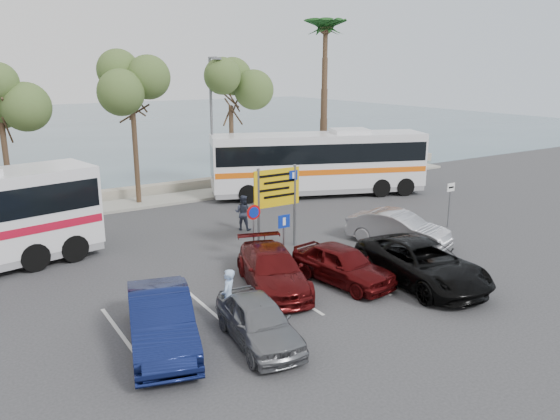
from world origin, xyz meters
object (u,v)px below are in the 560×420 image
car_maroon (273,270)px  suv_black (422,263)px  car_silver_b (398,229)px  pedestrian_near (228,297)px  direction_sign (277,194)px  pedestrian_far (243,212)px  coach_bus_right (318,165)px  car_red (343,264)px  street_lamp_right (212,120)px  car_silver_a (258,321)px  car_blue (161,320)px

car_maroon → suv_black: 5.40m
car_silver_b → pedestrian_near: size_ratio=2.56×
direction_sign → pedestrian_near: 7.38m
direction_sign → suv_black: bearing=-68.5°
car_maroon → pedestrian_far: 7.34m
coach_bus_right → car_red: bearing=-122.6°
street_lamp_right → direction_sign: 10.73m
car_red → car_maroon: bearing=150.2°
car_silver_b → suv_black: bearing=-143.8°
car_maroon → car_red: bearing=-3.2°
direction_sign → car_silver_a: size_ratio=0.92×
coach_bus_right → car_blue: size_ratio=2.69×
car_maroon → suv_black: suv_black is taller
street_lamp_right → coach_bus_right: (5.53, -3.02, -2.75)m
car_maroon → pedestrian_far: pedestrian_far is taller
suv_black → car_silver_b: suv_black is taller
car_silver_a → car_red: (4.80, 2.21, 0.04)m
pedestrian_far → car_blue: bearing=98.2°
car_silver_b → pedestrian_far: (-4.63, 5.67, 0.11)m
car_silver_a → suv_black: size_ratio=0.71×
car_red → car_silver_b: (4.80, 2.13, 0.03)m
car_blue → pedestrian_far: pedestrian_far is taller
street_lamp_right → direction_sign: bearing=-100.9°
street_lamp_right → coach_bus_right: street_lamp_right is taller
car_red → street_lamp_right: bearing=73.5°
car_silver_a → pedestrian_far: pedestrian_far is taller
car_silver_b → pedestrian_near: (-9.78, -2.83, 0.14)m
car_silver_a → car_blue: car_blue is taller
coach_bus_right → pedestrian_near: (-12.52, -12.50, -0.97)m
street_lamp_right → suv_black: size_ratio=1.45×
coach_bus_right → pedestrian_near: size_ratio=7.37×
coach_bus_right → suv_black: size_ratio=2.34×
car_silver_b → car_blue: bearing=173.6°
pedestrian_near → pedestrian_far: bearing=-165.6°
car_silver_b → car_silver_a: bearing=-176.5°
direction_sign → suv_black: size_ratio=0.65×
coach_bus_right → car_maroon: bearing=-132.4°
coach_bus_right → car_maroon: (-9.94, -10.87, -1.15)m
pedestrian_far → street_lamp_right: bearing=-56.4°
street_lamp_right → car_red: street_lamp_right is taller
direction_sign → pedestrian_near: bearing=-133.9°
direction_sign → suv_black: 6.71m
car_blue → car_maroon: car_blue is taller
street_lamp_right → car_blue: 18.65m
direction_sign → coach_bus_right: size_ratio=0.28×
coach_bus_right → car_silver_b: bearing=-105.8°
car_blue → car_silver_b: size_ratio=1.07×
pedestrian_near → car_maroon: bearing=167.8°
car_blue → car_silver_b: (12.00, 3.08, -0.05)m
suv_black → pedestrian_far: pedestrian_far is taller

